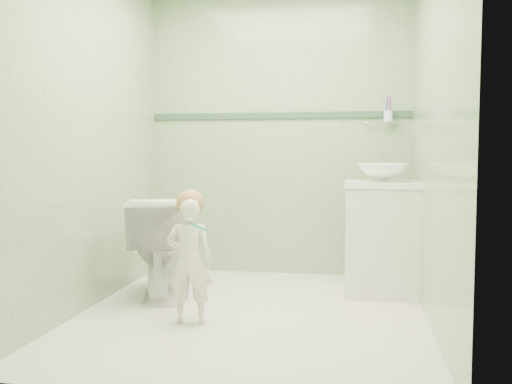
# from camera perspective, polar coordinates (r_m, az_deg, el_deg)

# --- Properties ---
(ground) EXTENTS (2.50, 2.50, 0.00)m
(ground) POSITION_cam_1_polar(r_m,az_deg,el_deg) (3.69, -0.42, -12.34)
(ground) COLOR beige
(ground) RESTS_ON ground
(room_shell) EXTENTS (2.50, 2.54, 2.40)m
(room_shell) POSITION_cam_1_polar(r_m,az_deg,el_deg) (3.54, -0.43, 6.62)
(room_shell) COLOR gray
(room_shell) RESTS_ON ground
(trim_stripe) EXTENTS (2.20, 0.02, 0.05)m
(trim_stripe) POSITION_cam_1_polar(r_m,az_deg,el_deg) (4.77, 2.32, 7.80)
(trim_stripe) COLOR #31503A
(trim_stripe) RESTS_ON room_shell
(vanity) EXTENTS (0.52, 0.50, 0.80)m
(vanity) POSITION_cam_1_polar(r_m,az_deg,el_deg) (4.23, 12.65, -4.74)
(vanity) COLOR silver
(vanity) RESTS_ON ground
(counter) EXTENTS (0.54, 0.52, 0.04)m
(counter) POSITION_cam_1_polar(r_m,az_deg,el_deg) (4.19, 12.74, 0.81)
(counter) COLOR white
(counter) RESTS_ON vanity
(basin) EXTENTS (0.37, 0.37, 0.13)m
(basin) POSITION_cam_1_polar(r_m,az_deg,el_deg) (4.18, 12.76, 1.95)
(basin) COLOR white
(basin) RESTS_ON counter
(faucet) EXTENTS (0.03, 0.13, 0.18)m
(faucet) POSITION_cam_1_polar(r_m,az_deg,el_deg) (4.37, 12.67, 3.10)
(faucet) COLOR silver
(faucet) RESTS_ON counter
(cup_holder) EXTENTS (0.26, 0.07, 0.21)m
(cup_holder) POSITION_cam_1_polar(r_m,az_deg,el_deg) (4.67, 13.23, 7.53)
(cup_holder) COLOR silver
(cup_holder) RESTS_ON room_shell
(toilet) EXTENTS (0.59, 0.80, 0.73)m
(toilet) POSITION_cam_1_polar(r_m,az_deg,el_deg) (4.10, -9.87, -5.51)
(toilet) COLOR white
(toilet) RESTS_ON ground
(toddler) EXTENTS (0.30, 0.22, 0.77)m
(toddler) POSITION_cam_1_polar(r_m,az_deg,el_deg) (3.45, -6.79, -6.98)
(toddler) COLOR beige
(toddler) RESTS_ON ground
(hair_cap) EXTENTS (0.17, 0.17, 0.17)m
(hair_cap) POSITION_cam_1_polar(r_m,az_deg,el_deg) (3.42, -6.72, -1.16)
(hair_cap) COLOR #AB7846
(hair_cap) RESTS_ON toddler
(teal_toothbrush) EXTENTS (0.11, 0.14, 0.08)m
(teal_toothbrush) POSITION_cam_1_polar(r_m,az_deg,el_deg) (3.28, -5.88, -3.51)
(teal_toothbrush) COLOR teal
(teal_toothbrush) RESTS_ON toddler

